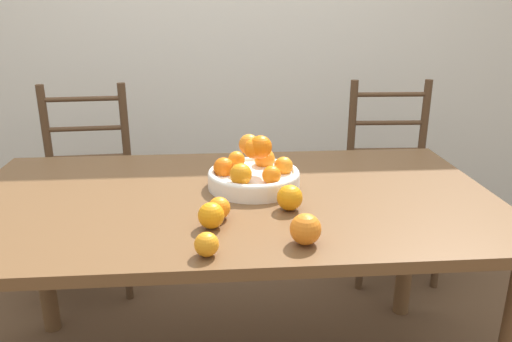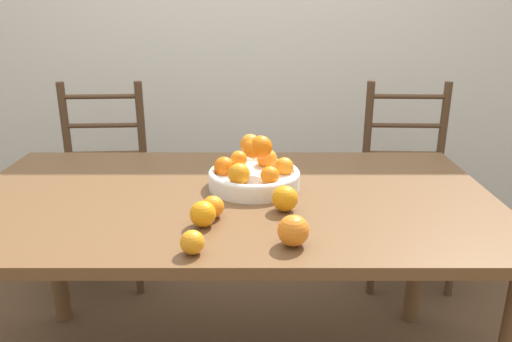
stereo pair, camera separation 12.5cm
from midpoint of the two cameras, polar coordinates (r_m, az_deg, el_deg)
The scene contains 10 objects.
wall_back at distance 3.07m, azimuth -0.19°, elevation 17.84°, with size 8.00×0.06×2.60m.
dining_table at distance 1.67m, azimuth -0.55°, elevation -5.69°, with size 1.72×0.95×0.76m.
fruit_bowl at distance 1.68m, azimuth 2.14°, elevation -0.19°, with size 0.31×0.31×0.18m.
orange_loose_0 at distance 1.40m, azimuth -3.32°, elevation -4.96°, with size 0.07×0.07×0.07m.
orange_loose_1 at distance 1.46m, azimuth -2.27°, elevation -4.14°, with size 0.07×0.07×0.07m.
orange_loose_2 at distance 1.30m, azimuth 7.28°, elevation -6.84°, with size 0.08×0.08×0.08m.
orange_loose_3 at distance 1.26m, azimuth -4.24°, elevation -8.17°, with size 0.06×0.06×0.06m.
orange_loose_4 at distance 1.50m, azimuth 5.95°, elevation -3.20°, with size 0.08×0.08×0.08m.
chair_left at distance 2.60m, azimuth -15.58°, elevation -1.94°, with size 0.44×0.42×0.98m.
chair_right at distance 2.63m, azimuth 18.38°, elevation -1.96°, with size 0.44×0.42×0.98m.
Camera 2 is at (0.08, -1.52, 1.36)m, focal length 35.00 mm.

